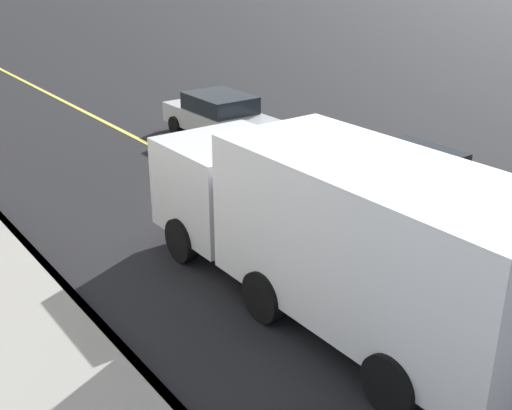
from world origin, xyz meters
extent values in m
plane|color=black|center=(0.00, 0.00, 0.00)|extent=(200.00, 200.00, 0.00)
cube|color=slate|center=(0.00, 5.50, 0.07)|extent=(80.00, 0.16, 0.15)
cube|color=#D8CC4C|center=(0.00, 0.00, 0.01)|extent=(80.00, 0.16, 0.01)
cube|color=#A8AAB2|center=(7.91, -2.14, 0.62)|extent=(4.66, 1.75, 0.63)
cube|color=black|center=(8.06, -2.14, 1.19)|extent=(2.16, 1.61, 0.52)
cylinder|color=black|center=(6.37, -2.99, 0.30)|extent=(0.60, 0.22, 0.60)
cylinder|color=black|center=(6.37, -1.28, 0.30)|extent=(0.60, 0.22, 0.60)
cylinder|color=black|center=(9.45, -2.99, 0.30)|extent=(0.60, 0.22, 0.60)
cylinder|color=black|center=(9.45, -1.28, 0.30)|extent=(0.60, 0.22, 0.60)
cube|color=#591116|center=(0.30, -2.60, 0.62)|extent=(4.74, 1.74, 0.63)
cube|color=black|center=(0.60, -2.60, 1.20)|extent=(1.98, 1.60, 0.53)
cylinder|color=black|center=(-1.26, -3.45, 0.30)|extent=(0.60, 0.22, 0.60)
cylinder|color=black|center=(-1.26, -1.76, 0.30)|extent=(0.60, 0.22, 0.60)
cylinder|color=black|center=(1.87, -3.45, 0.30)|extent=(0.60, 0.22, 0.60)
cylinder|color=black|center=(1.87, -1.76, 0.30)|extent=(0.60, 0.22, 0.60)
cube|color=silver|center=(1.50, 2.01, 1.37)|extent=(2.26, 2.33, 1.85)
cube|color=silver|center=(-2.61, 2.01, 1.69)|extent=(5.67, 2.33, 2.48)
cylinder|color=black|center=(1.50, 3.13, 0.45)|extent=(0.90, 0.28, 0.90)
cylinder|color=black|center=(1.50, 0.90, 0.45)|extent=(0.90, 0.28, 0.90)
cylinder|color=black|center=(-4.03, 3.13, 0.45)|extent=(0.90, 0.28, 0.90)
cylinder|color=black|center=(-4.03, 0.90, 0.45)|extent=(0.90, 0.28, 0.90)
cylinder|color=black|center=(-1.20, 3.13, 0.45)|extent=(0.90, 0.28, 0.90)
cylinder|color=black|center=(-1.20, 0.90, 0.45)|extent=(0.90, 0.28, 0.90)
camera|label=1|loc=(-8.58, 8.76, 5.97)|focal=44.94mm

